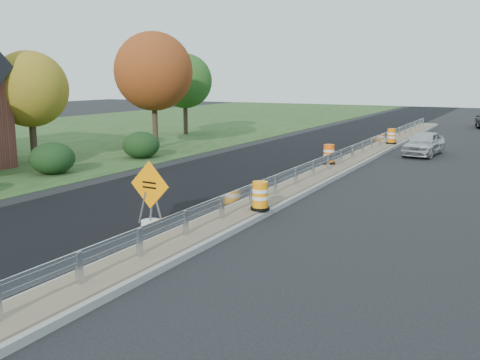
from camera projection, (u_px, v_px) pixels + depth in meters
The scene contains 15 objects.
ground at pixel (275, 200), 19.95m from camera, with size 140.00×140.00×0.00m, color black.
grass_verge_near at pixel (36, 139), 39.68m from camera, with size 30.00×120.00×0.03m, color #243F1B.
milled_overlay at pixel (277, 157), 30.65m from camera, with size 7.20×120.00×0.01m, color black.
median at pixel (341, 166), 26.87m from camera, with size 1.60×55.00×0.23m.
guardrail at pixel (347, 152), 27.62m from camera, with size 0.10×46.15×0.72m.
hedge_mid at pixel (52, 158), 25.11m from camera, with size 2.09×2.09×1.52m, color black.
hedge_north at pixel (141, 145), 30.08m from camera, with size 2.09×2.09×1.52m, color black.
tree_near_yellow at pixel (30, 89), 27.87m from camera, with size 3.96×3.96×5.88m.
tree_near_red at pixel (154, 71), 33.70m from camera, with size 4.95×4.95×7.35m.
tree_near_back at pixel (185, 81), 42.14m from camera, with size 4.29×4.29×6.37m.
caution_sign at pixel (151, 210), 16.35m from camera, with size 1.47×0.61×2.02m.
barrel_median_near at pixel (260, 196), 17.45m from camera, with size 0.64×0.64×0.94m.
barrel_median_mid at pixel (329, 155), 26.77m from camera, with size 0.66×0.66×0.97m.
barrel_median_far at pixel (391, 136), 34.93m from camera, with size 0.67×0.67×0.98m.
car_silver at pixel (424, 143), 31.22m from camera, with size 1.67×4.16×1.42m, color silver.
Camera 1 is at (7.96, -17.80, 4.50)m, focal length 40.00 mm.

